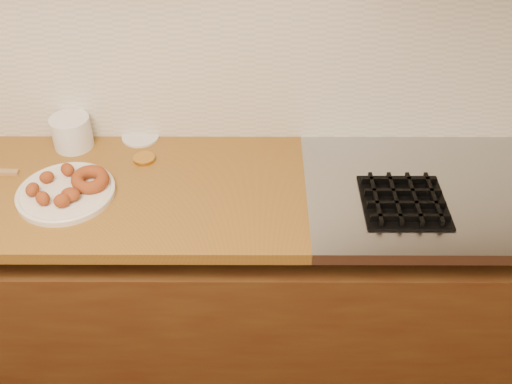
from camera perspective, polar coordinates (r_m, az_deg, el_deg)
wall_back at (r=1.99m, az=-10.21°, el=16.40°), size 4.00×0.02×2.70m
base_cabinet at (r=2.31m, az=-8.60°, el=-9.49°), size 3.60×0.60×0.77m
stovetop at (r=2.10m, az=22.71°, el=0.01°), size 1.30×0.62×0.04m
backsplash at (r=2.04m, az=-9.78°, el=12.40°), size 3.60×0.02×0.60m
burner_grates at (r=2.01m, az=22.94°, el=-0.73°), size 0.91×0.26×0.03m
donut_plate at (r=1.98m, az=-17.65°, el=-0.08°), size 0.31×0.31×0.02m
ring_donut at (r=1.96m, az=-15.53°, el=1.16°), size 0.17×0.17×0.05m
fried_dough_chunks at (r=1.96m, az=-18.57°, el=0.28°), size 0.18×0.22×0.05m
plastic_tub at (r=2.17m, az=-17.14°, el=5.46°), size 0.14×0.14×0.11m
tub_lid at (r=2.19m, az=-10.94°, el=5.18°), size 0.14×0.14×0.01m
brass_jar_lid at (r=2.07m, az=-10.61°, el=3.14°), size 0.08×0.08×0.01m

